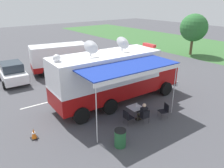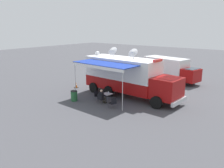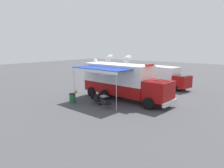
% 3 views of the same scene
% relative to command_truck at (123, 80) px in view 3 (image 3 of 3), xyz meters
% --- Properties ---
extents(ground_plane, '(100.00, 100.00, 0.00)m').
position_rel_command_truck_xyz_m(ground_plane, '(-0.07, -0.75, -1.95)').
color(ground_plane, '#47474C').
extents(lot_stripe, '(0.36, 4.80, 0.01)m').
position_rel_command_truck_xyz_m(lot_stripe, '(-2.73, -3.29, -1.94)').
color(lot_stripe, silver).
rests_on(lot_stripe, ground).
extents(command_truck, '(5.14, 9.60, 4.53)m').
position_rel_command_truck_xyz_m(command_truck, '(0.00, 0.00, 0.00)').
color(command_truck, '#9E0F0F').
rests_on(command_truck, ground).
extents(folding_table, '(0.84, 0.84, 0.73)m').
position_rel_command_truck_xyz_m(folding_table, '(2.50, -0.48, -1.27)').
color(folding_table, silver).
rests_on(folding_table, ground).
extents(water_bottle, '(0.07, 0.07, 0.22)m').
position_rel_command_truck_xyz_m(water_bottle, '(2.46, -0.34, -1.11)').
color(water_bottle, silver).
rests_on(water_bottle, folding_table).
extents(folding_chair_at_table, '(0.50, 0.50, 0.87)m').
position_rel_command_truck_xyz_m(folding_chair_at_table, '(3.30, -0.49, -1.43)').
color(folding_chair_at_table, black).
rests_on(folding_chair_at_table, ground).
extents(folding_chair_beside_table, '(0.50, 0.50, 0.87)m').
position_rel_command_truck_xyz_m(folding_chair_beside_table, '(2.77, -1.33, -1.43)').
color(folding_chair_beside_table, black).
rests_on(folding_chair_beside_table, ground).
extents(folding_chair_spare_by_truck, '(0.61, 0.61, 0.87)m').
position_rel_command_truck_xyz_m(folding_chair_spare_by_truck, '(3.50, 0.98, -1.43)').
color(folding_chair_spare_by_truck, black).
rests_on(folding_chair_spare_by_truck, ground).
extents(seated_responder, '(0.68, 0.57, 1.25)m').
position_rel_command_truck_xyz_m(seated_responder, '(3.11, -0.48, -1.30)').
color(seated_responder, black).
rests_on(seated_responder, ground).
extents(trash_bin, '(0.57, 0.57, 0.91)m').
position_rel_command_truck_xyz_m(trash_bin, '(4.03, -2.90, -1.49)').
color(trash_bin, '#235B33').
rests_on(trash_bin, ground).
extents(traffic_cone, '(0.36, 0.36, 0.58)m').
position_rel_command_truck_xyz_m(traffic_cone, '(0.87, -6.02, -1.67)').
color(traffic_cone, black).
rests_on(traffic_cone, ground).
extents(support_truck, '(3.39, 7.07, 2.70)m').
position_rel_command_truck_xyz_m(support_truck, '(-8.19, 0.26, -0.56)').
color(support_truck, white).
rests_on(support_truck, ground).
extents(car_behind_truck, '(4.31, 2.23, 1.76)m').
position_rel_command_truck_xyz_m(car_behind_truck, '(-8.33, -4.64, -1.07)').
color(car_behind_truck, silver).
rests_on(car_behind_truck, ground).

